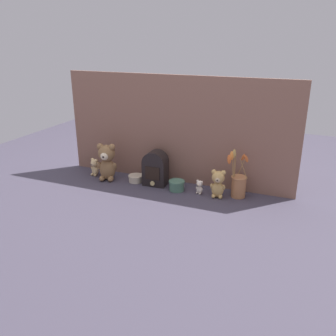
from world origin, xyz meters
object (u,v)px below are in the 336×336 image
Objects in this scene: decorative_tin_short at (177,185)px; teddy_bear_medium at (218,183)px; flower_vase at (238,183)px; teddy_bear_tiny at (199,187)px; teddy_bear_small at (95,167)px; teddy_bear_large at (107,161)px; vintage_radio at (155,168)px; decorative_tin_tall at (136,178)px.

teddy_bear_medium is at bearing -0.43° from decorative_tin_short.
decorative_tin_short is (-0.42, -0.05, -0.06)m from flower_vase.
teddy_bear_tiny is (-0.13, 0.00, -0.05)m from teddy_bear_medium.
teddy_bear_small is 1.12m from flower_vase.
teddy_bear_large is 0.73m from teddy_bear_tiny.
teddy_bear_medium is 0.58× the size of flower_vase.
vintage_radio reaches higher than teddy_bear_small.
vintage_radio is 0.21m from decorative_tin_short.
teddy_bear_small is (-1.00, 0.03, -0.03)m from teddy_bear_medium.
decorative_tin_tall is (0.36, 0.01, -0.05)m from teddy_bear_small.
vintage_radio is (-0.35, 0.04, 0.08)m from teddy_bear_tiny.
teddy_bear_small is 0.87m from teddy_bear_tiny.
teddy_bear_tiny is 0.27m from flower_vase.
decorative_tin_tall is 1.02× the size of decorative_tin_short.
teddy_bear_small is 0.36m from decorative_tin_tall.
teddy_bear_small is at bearing 178.48° from teddy_bear_tiny.
vintage_radio reaches higher than decorative_tin_short.
flower_vase reaches higher than teddy_bear_tiny.
teddy_bear_tiny is at bearing 0.16° from decorative_tin_short.
flower_vase reaches higher than teddy_bear_large.
teddy_bear_tiny is (0.73, 0.02, -0.10)m from teddy_bear_large.
flower_vase is at bearing 4.05° from teddy_bear_large.
vintage_radio is at bearing 1.42° from teddy_bear_small.
vintage_radio is at bearing 168.80° from decorative_tin_short.
teddy_bear_large is 2.55× the size of decorative_tin_short.
teddy_bear_large is 0.57m from decorative_tin_short.
teddy_bear_tiny is at bearing 178.82° from teddy_bear_medium.
decorative_tin_tall is at bearing 174.93° from decorative_tin_short.
teddy_bear_medium is 1.95× the size of teddy_bear_tiny.
teddy_bear_medium is at bearing 0.83° from teddy_bear_large.
flower_vase is (1.12, 0.03, 0.03)m from teddy_bear_small.
teddy_bear_medium is 0.14m from teddy_bear_tiny.
decorative_tin_tall is at bearing 11.63° from teddy_bear_large.
teddy_bear_medium is at bearing -1.47° from teddy_bear_small.
vintage_radio is (-0.48, 0.04, 0.03)m from teddy_bear_medium.
teddy_bear_small is 0.54× the size of vintage_radio.
flower_vase is at bearing 1.77° from vintage_radio.
teddy_bear_tiny is at bearing -1.52° from teddy_bear_small.
teddy_bear_medium reaches higher than teddy_bear_tiny.
teddy_bear_medium is (0.86, 0.01, -0.05)m from teddy_bear_large.
teddy_bear_large is at bearing -172.33° from vintage_radio.
teddy_bear_tiny is at bearing -5.84° from vintage_radio.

